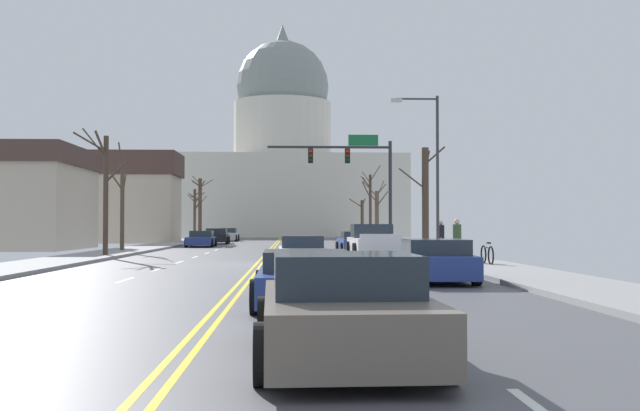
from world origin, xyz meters
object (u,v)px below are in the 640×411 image
at_px(sedan_oncoming_02, 228,235).
at_px(pedestrian_01, 457,238).
at_px(signal_gantry, 356,168).
at_px(sedan_near_05, 343,311).
at_px(street_lamp_right, 431,160).
at_px(sedan_near_04, 306,279).
at_px(sedan_near_00, 356,243).
at_px(sedan_oncoming_01, 217,236).
at_px(pedestrian_00, 441,235).
at_px(pickup_truck_near_01, 373,243).
at_px(sedan_near_02, 302,252).
at_px(sedan_near_03, 433,261).
at_px(sedan_oncoming_00, 201,239).
at_px(bicycle_parked, 487,255).

height_order(sedan_oncoming_02, pedestrian_01, pedestrian_01).
relative_size(signal_gantry, sedan_near_05, 1.84).
bearing_deg(pedestrian_01, street_lamp_right, 90.40).
relative_size(signal_gantry, sedan_near_04, 1.79).
bearing_deg(sedan_near_00, sedan_oncoming_01, 114.83).
bearing_deg(sedan_near_04, sedan_oncoming_02, 96.36).
bearing_deg(pedestrian_00, sedan_oncoming_01, 119.54).
relative_size(pickup_truck_near_01, sedan_near_02, 1.23).
height_order(signal_gantry, sedan_near_03, signal_gantry).
relative_size(sedan_near_02, sedan_oncoming_01, 0.90).
height_order(pickup_truck_near_01, pedestrian_01, pedestrian_01).
xyz_separation_m(sedan_near_03, sedan_near_04, (-3.73, -6.19, -0.04)).
distance_m(sedan_near_05, pedestrian_00, 30.54).
bearing_deg(sedan_near_04, sedan_oncoming_00, 99.85).
distance_m(sedan_near_00, sedan_near_04, 27.42).
relative_size(sedan_near_04, sedan_oncoming_01, 0.93).
bearing_deg(sedan_near_03, sedan_near_00, 91.05).
bearing_deg(bicycle_parked, sedan_oncoming_01, 111.06).
height_order(sedan_near_03, pedestrian_01, pedestrian_01).
distance_m(street_lamp_right, sedan_near_02, 9.66).
xyz_separation_m(pickup_truck_near_01, sedan_near_03, (0.15, -14.22, -0.16)).
xyz_separation_m(sedan_oncoming_00, bicycle_parked, (14.06, -26.98, -0.06)).
xyz_separation_m(sedan_near_04, sedan_oncoming_01, (-6.74, 49.00, 0.09)).
xyz_separation_m(sedan_oncoming_02, bicycle_parked, (13.78, -46.84, -0.11)).
relative_size(street_lamp_right, sedan_near_04, 1.71).
xyz_separation_m(sedan_near_00, bicycle_parked, (3.76, -14.16, -0.10)).
distance_m(signal_gantry, sedan_oncoming_02, 30.17).
bearing_deg(sedan_near_04, sedan_near_02, 89.53).
xyz_separation_m(street_lamp_right, pickup_truck_near_01, (-2.68, 0.61, -3.91)).
relative_size(sedan_near_05, sedan_oncoming_02, 0.93).
xyz_separation_m(sedan_near_02, bicycle_parked, (6.99, -0.51, -0.08)).
height_order(street_lamp_right, sedan_oncoming_00, street_lamp_right).
distance_m(signal_gantry, sedan_oncoming_01, 20.55).
xyz_separation_m(sedan_near_04, pedestrian_00, (7.54, 23.80, 0.54)).
xyz_separation_m(sedan_near_02, sedan_near_04, (-0.11, -13.57, -0.03)).
bearing_deg(signal_gantry, bicycle_parked, -80.14).
height_order(signal_gantry, sedan_near_04, signal_gantry).
xyz_separation_m(sedan_oncoming_00, pedestrian_00, (14.50, -16.24, 0.53)).
relative_size(pickup_truck_near_01, sedan_oncoming_01, 1.11).
distance_m(street_lamp_right, sedan_oncoming_00, 24.52).
bearing_deg(sedan_near_04, bicycle_parked, 61.45).
xyz_separation_m(signal_gantry, sedan_oncoming_02, (-10.49, 27.91, -4.66)).
distance_m(sedan_oncoming_00, bicycle_parked, 30.42).
distance_m(sedan_near_02, pedestrian_01, 6.29).
distance_m(sedan_near_00, sedan_oncoming_00, 16.44).
bearing_deg(street_lamp_right, pickup_truck_near_01, 167.08).
bearing_deg(sedan_near_00, pedestrian_01, -76.87).
xyz_separation_m(sedan_near_00, pickup_truck_near_01, (0.24, -6.81, 0.15)).
xyz_separation_m(sedan_near_00, sedan_oncoming_01, (-10.08, 21.79, 0.03)).
bearing_deg(sedan_near_02, pedestrian_00, 54.00).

